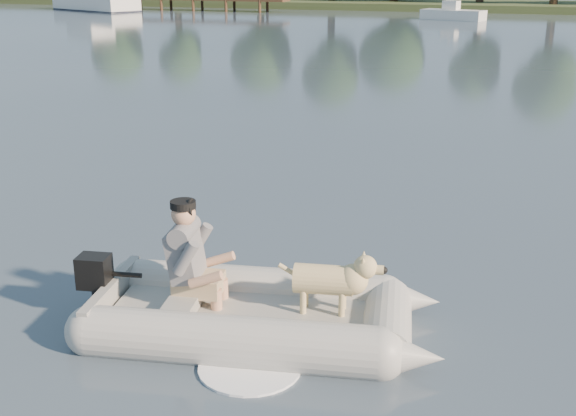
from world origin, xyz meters
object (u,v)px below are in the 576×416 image
at_px(dinghy, 256,275).
at_px(motorboat, 454,7).
at_px(man, 187,251).
at_px(dock, 187,4).
at_px(dog, 324,284).

height_order(dinghy, motorboat, motorboat).
height_order(man, motorboat, motorboat).
bearing_deg(motorboat, man, -71.02).
bearing_deg(dock, motorboat, -10.43).
xyz_separation_m(dock, dog, (26.92, -51.31, 0.04)).
xyz_separation_m(man, dog, (1.43, 0.24, -0.28)).
height_order(dog, motorboat, motorboat).
xyz_separation_m(dock, motorboat, (22.91, -4.22, 0.35)).
bearing_deg(dinghy, dock, 107.33).
bearing_deg(motorboat, dock, -174.57).
bearing_deg(dock, dinghy, -62.99).
bearing_deg(man, dinghy, -4.24).
relative_size(dinghy, motorboat, 1.10).
height_order(dinghy, dog, dinghy).
relative_size(dinghy, man, 4.30).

